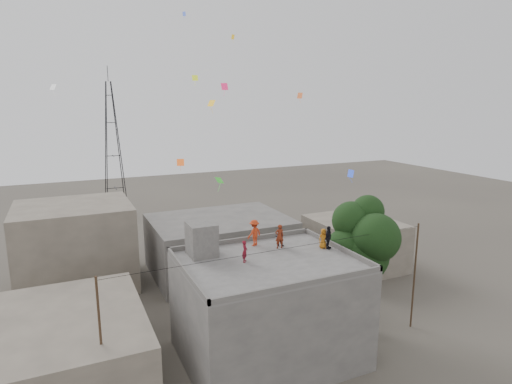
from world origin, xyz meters
TOP-DOWN VIEW (x-y plane):
  - ground at (0.00, 0.00)m, footprint 140.00×140.00m
  - main_building at (0.00, 0.00)m, footprint 10.00×8.00m
  - parapet at (0.00, 0.00)m, footprint 10.00×8.00m
  - stair_head_box at (-3.20, 2.60)m, footprint 1.60×1.80m
  - neighbor_west at (-11.00, 2.00)m, footprint 8.00×10.00m
  - neighbor_north at (2.00, 14.00)m, footprint 12.00×9.00m
  - neighbor_northwest at (-10.00, 16.00)m, footprint 9.00×8.00m
  - neighbor_east at (14.00, 10.00)m, footprint 7.00×8.00m
  - tree at (7.37, 0.60)m, footprint 4.90×4.60m
  - utility_line at (0.50, -1.25)m, footprint 20.12×0.62m
  - transmission_tower at (-4.00, 40.00)m, footprint 2.97×2.97m
  - person_red_adult at (1.65, 1.75)m, footprint 0.61×0.44m
  - person_orange_child at (4.17, 0.60)m, footprint 0.69×0.51m
  - person_dark_child at (1.88, 2.17)m, footprint 0.72×0.68m
  - person_dark_adult at (4.40, 0.38)m, footprint 0.92×0.79m
  - person_orange_adult at (0.41, 2.89)m, footprint 1.26×1.00m
  - person_red_child at (-1.29, 0.47)m, footprint 0.52×0.56m
  - kites at (0.59, 7.90)m, footprint 18.62×17.14m

SIDE VIEW (x-z plane):
  - ground at x=0.00m, z-range 0.00..0.00m
  - neighbor_west at x=-11.00m, z-range 0.00..4.00m
  - neighbor_east at x=14.00m, z-range 0.00..4.40m
  - neighbor_north at x=2.00m, z-range 0.00..5.00m
  - main_building at x=0.00m, z-range 0.00..6.10m
  - neighbor_northwest at x=-10.00m, z-range 0.00..7.00m
  - utility_line at x=0.50m, z-range 0.13..7.53m
  - tree at x=7.37m, z-range 1.55..10.65m
  - parapet at x=0.00m, z-range 6.10..6.40m
  - person_dark_child at x=1.88m, z-range 6.10..7.28m
  - person_red_child at x=-1.29m, z-range 6.10..7.38m
  - person_orange_child at x=4.17m, z-range 6.10..7.38m
  - person_dark_adult at x=4.40m, z-range 6.10..7.58m
  - person_red_adult at x=1.65m, z-range 6.10..7.66m
  - person_orange_adult at x=0.41m, z-range 6.10..7.81m
  - stair_head_box at x=-3.20m, z-range 6.10..8.10m
  - transmission_tower at x=-4.00m, z-range -0.93..19.07m
  - kites at x=0.59m, z-range 8.66..21.58m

